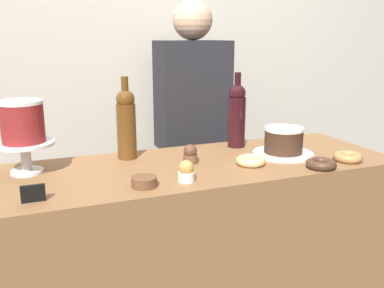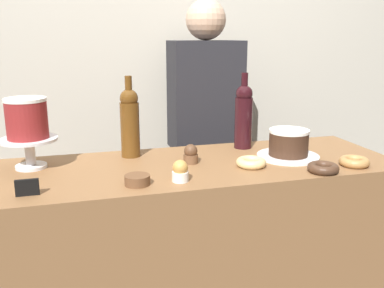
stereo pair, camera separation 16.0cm
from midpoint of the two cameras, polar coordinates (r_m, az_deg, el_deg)
name	(u,v)px [view 1 (the left image)]	position (r m, az deg, el deg)	size (l,w,h in m)	color
back_wall	(135,59)	(2.37, -9.64, 11.13)	(6.00, 0.05, 2.60)	#BCB7A8
display_counter	(192,275)	(1.82, -2.64, -17.18)	(1.59, 0.54, 0.95)	brown
cake_stand_pedestal	(25,152)	(1.64, -24.07, -1.04)	(0.21, 0.21, 0.11)	silver
white_layer_cake	(22,121)	(1.62, -24.46, 2.73)	(0.15, 0.15, 0.15)	maroon
silver_serving_platter	(283,154)	(1.77, 9.57, -1.30)	(0.25, 0.25, 0.01)	white
chocolate_round_cake	(284,140)	(1.76, 9.65, 0.50)	(0.16, 0.16, 0.10)	#3D2619
wine_bottle_amber	(126,123)	(1.70, -11.48, 2.78)	(0.08, 0.08, 0.33)	#5B3814
wine_bottle_dark_red	(237,114)	(1.85, 3.57, 3.97)	(0.08, 0.08, 0.33)	black
cupcake_chocolate	(190,154)	(1.63, -3.02, -1.43)	(0.06, 0.06, 0.07)	brown
cupcake_caramel	(186,172)	(1.43, -3.99, -3.77)	(0.06, 0.06, 0.07)	white
donut_chocolate	(321,164)	(1.62, 14.24, -2.64)	(0.11, 0.11, 0.03)	#472D1E
donut_maple	(348,157)	(1.74, 17.72, -1.70)	(0.11, 0.11, 0.03)	#B27F47
donut_glazed	(251,161)	(1.62, 5.07, -2.28)	(0.11, 0.11, 0.03)	#E0C17F
cookie_stack	(144,182)	(1.40, -9.70, -5.06)	(0.08, 0.08, 0.03)	brown
price_sign_chalkboard	(33,193)	(1.37, -23.72, -6.14)	(0.07, 0.01, 0.05)	black
barista_figure	(193,148)	(2.27, -1.95, -0.63)	(0.36, 0.22, 1.60)	black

